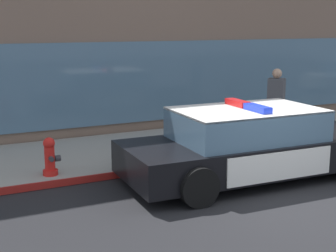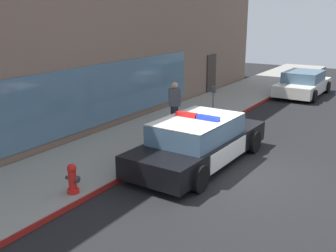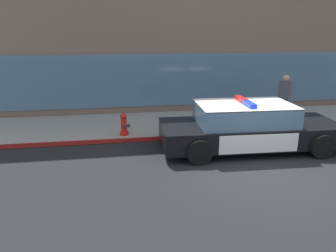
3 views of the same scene
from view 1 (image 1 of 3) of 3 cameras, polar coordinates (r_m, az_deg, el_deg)
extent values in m
plane|color=black|center=(8.61, 13.75, -8.48)|extent=(48.00, 48.00, 0.00)
cube|color=gray|center=(11.77, 1.35, -2.23)|extent=(48.00, 3.15, 0.15)
cube|color=maroon|center=(10.44, 5.36, -4.13)|extent=(28.80, 0.04, 0.14)
cube|color=slate|center=(12.66, -4.92, 5.06)|extent=(14.94, 0.08, 2.10)
cube|color=black|center=(9.59, 10.13, -3.08)|extent=(5.26, 2.06, 0.60)
cube|color=silver|center=(10.55, 17.66, -1.16)|extent=(1.83, 1.91, 0.05)
cube|color=silver|center=(8.68, 0.15, -3.36)|extent=(1.52, 1.90, 0.05)
cube|color=silver|center=(10.31, 6.67, -1.91)|extent=(2.18, 0.10, 0.51)
cube|color=silver|center=(8.78, 13.07, -4.60)|extent=(2.18, 0.10, 0.51)
cube|color=yellow|center=(10.33, 6.63, -1.89)|extent=(0.22, 0.02, 0.26)
cube|color=slate|center=(9.34, 9.20, 0.15)|extent=(2.76, 1.79, 0.60)
cube|color=silver|center=(9.29, 9.26, 1.90)|extent=(2.76, 1.79, 0.04)
cube|color=red|center=(9.56, 8.16, 2.70)|extent=(0.22, 0.65, 0.11)
cube|color=blue|center=(9.00, 10.46, 2.05)|extent=(0.22, 0.65, 0.11)
cylinder|color=black|center=(11.36, 14.61, -1.76)|extent=(0.69, 0.24, 0.68)
cylinder|color=black|center=(9.64, -1.60, -3.80)|extent=(0.69, 0.24, 0.68)
cylinder|color=black|center=(8.01, 3.63, -7.14)|extent=(0.69, 0.24, 0.68)
cylinder|color=red|center=(9.48, -13.61, -5.30)|extent=(0.28, 0.28, 0.10)
cylinder|color=red|center=(9.40, -13.69, -3.70)|extent=(0.19, 0.19, 0.45)
sphere|color=red|center=(9.33, -13.77, -1.97)|extent=(0.22, 0.22, 0.22)
cylinder|color=#333338|center=(9.31, -13.80, -1.51)|extent=(0.06, 0.06, 0.05)
cylinder|color=#333338|center=(9.26, -13.50, -3.78)|extent=(0.09, 0.10, 0.09)
cylinder|color=#333338|center=(9.53, -13.88, -3.35)|extent=(0.09, 0.10, 0.09)
cylinder|color=#333338|center=(9.44, -12.79, -3.70)|extent=(0.10, 0.12, 0.12)
cylinder|color=#23232D|center=(12.58, 12.42, 0.75)|extent=(0.28, 0.28, 0.85)
cube|color=#4C4C51|center=(12.46, 12.57, 4.06)|extent=(0.45, 0.48, 0.62)
sphere|color=tan|center=(12.41, 12.66, 6.03)|extent=(0.24, 0.24, 0.24)
camera|label=2|loc=(5.04, -88.18, 14.88)|focal=42.58mm
camera|label=3|loc=(2.04, 95.20, 12.18)|focal=33.93mm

